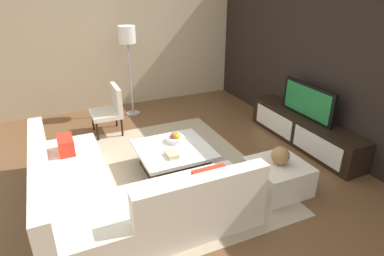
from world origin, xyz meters
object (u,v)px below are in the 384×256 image
object	(u,v)px
decorative_ball	(280,156)
ottoman	(278,177)
book_stack	(172,155)
coffee_table	(174,159)
accent_chair_near	(111,107)
fruit_bowl	(175,138)
floor_lamp	(127,40)
media_console	(303,131)
sectional_couch	(115,195)
television	(308,101)

from	to	relation	value
decorative_ball	ottoman	bearing A→B (deg)	0.00
book_stack	coffee_table	bearing A→B (deg)	152.78
coffee_table	ottoman	world-z (taller)	ottoman
accent_chair_near	decorative_ball	distance (m)	3.14
ottoman	fruit_bowl	distance (m)	1.56
accent_chair_near	floor_lamp	world-z (taller)	floor_lamp
media_console	ottoman	size ratio (longest dim) A/B	3.30
fruit_bowl	floor_lamp	bearing A→B (deg)	-178.25
media_console	accent_chair_near	xyz separation A→B (m)	(-1.79, -2.83, 0.24)
sectional_couch	floor_lamp	world-z (taller)	floor_lamp
accent_chair_near	coffee_table	bearing A→B (deg)	21.72
coffee_table	ottoman	distance (m)	1.47
coffee_table	ottoman	xyz separation A→B (m)	(1.00, 1.08, -0.00)
decorative_ball	sectional_couch	bearing A→B (deg)	-100.64
media_console	decorative_ball	world-z (taller)	decorative_ball
coffee_table	sectional_couch	bearing A→B (deg)	-57.98
television	book_stack	xyz separation A→B (m)	(0.12, -2.41, -0.37)
floor_lamp	decorative_ball	xyz separation A→B (m)	(3.42, 1.05, -0.99)
sectional_couch	decorative_ball	distance (m)	2.11
decorative_ball	book_stack	xyz separation A→B (m)	(-0.79, -1.19, -0.11)
coffee_table	fruit_bowl	world-z (taller)	fruit_bowl
television	accent_chair_near	world-z (taller)	television
media_console	fruit_bowl	bearing A→B (deg)	-97.32
media_console	coffee_table	world-z (taller)	media_console
accent_chair_near	ottoman	size ratio (longest dim) A/B	1.24
television	ottoman	size ratio (longest dim) A/B	1.59
media_console	accent_chair_near	world-z (taller)	accent_chair_near
television	sectional_couch	world-z (taller)	television
media_console	ottoman	bearing A→B (deg)	-53.40
floor_lamp	decorative_ball	distance (m)	3.71
sectional_couch	accent_chair_near	bearing A→B (deg)	169.01
media_console	coffee_table	bearing A→B (deg)	-92.49
accent_chair_near	floor_lamp	size ratio (longest dim) A/B	0.49
floor_lamp	decorative_ball	bearing A→B (deg)	17.02
accent_chair_near	floor_lamp	distance (m)	1.37
coffee_table	ottoman	bearing A→B (deg)	47.11
sectional_couch	floor_lamp	distance (m)	3.43
television	media_console	bearing A→B (deg)	-90.00
book_stack	floor_lamp	bearing A→B (deg)	176.90
media_console	television	world-z (taller)	television
floor_lamp	ottoman	size ratio (longest dim) A/B	2.53
coffee_table	fruit_bowl	distance (m)	0.31
floor_lamp	decorative_ball	size ratio (longest dim) A/B	7.41
floor_lamp	television	bearing A→B (deg)	41.94
coffee_table	accent_chair_near	size ratio (longest dim) A/B	1.17
media_console	television	xyz separation A→B (m)	(0.00, 0.00, 0.53)
coffee_table	accent_chair_near	bearing A→B (deg)	-162.47
sectional_couch	fruit_bowl	world-z (taller)	sectional_couch
book_stack	sectional_couch	bearing A→B (deg)	-65.42
book_stack	television	bearing A→B (deg)	92.76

